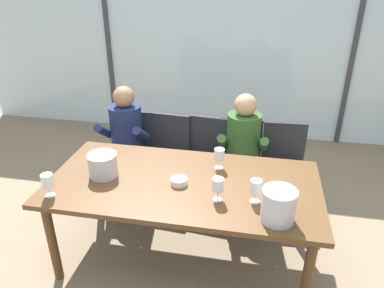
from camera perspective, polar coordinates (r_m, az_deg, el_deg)
name	(u,v)px	position (r m, az deg, el deg)	size (l,w,h in m)	color
ground	(203,192)	(4.07, 1.75, -7.50)	(14.00, 14.00, 0.00)	#847056
window_glass_panel	(224,43)	(5.09, 5.05, 15.35)	(7.28, 0.03, 2.60)	silver
window_mullion_left	(108,39)	(5.48, -12.91, 15.62)	(0.06, 0.06, 2.60)	#38383D
window_mullion_right	(354,49)	(5.16, 23.91, 13.43)	(0.06, 0.06, 2.60)	#38383D
hillside_vineyard	(241,33)	(8.43, 7.56, 16.73)	(13.28, 2.40, 1.75)	#477A38
dining_table	(183,189)	(2.87, -1.33, -7.08)	(2.08, 1.03, 0.76)	brown
chair_near_curtain	(132,147)	(3.92, -9.38, -0.53)	(0.47, 0.47, 0.88)	#232328
chair_left_of_center	(168,151)	(3.81, -3.82, -1.08)	(0.47, 0.47, 0.88)	#232328
chair_center	(207,154)	(3.73, 2.33, -1.62)	(0.48, 0.48, 0.88)	#232328
chair_right_of_center	(240,157)	(3.72, 7.42, -1.96)	(0.45, 0.45, 0.88)	#232328
chair_near_window_right	(283,161)	(3.71, 13.99, -2.65)	(0.46, 0.46, 0.88)	#232328
person_navy_polo	(124,138)	(3.73, -10.47, 0.88)	(0.47, 0.62, 1.20)	#192347
person_olive_shirt	(242,148)	(3.50, 7.85, -0.68)	(0.47, 0.62, 1.20)	#2D5123
ice_bucket_primary	(279,205)	(2.44, 13.32, -9.22)	(0.23, 0.23, 0.23)	#B7B7BC
ice_bucket_secondary	(103,165)	(2.94, -13.71, -3.14)	(0.23, 0.23, 0.19)	#B7B7BC
tasting_bowl	(179,181)	(2.78, -2.05, -5.83)	(0.13, 0.13, 0.05)	silver
wine_glass_by_left_taster	(219,155)	(2.95, 4.27, -1.77)	(0.08, 0.08, 0.17)	silver
wine_glass_near_bucket	(47,181)	(2.80, -21.58, -5.44)	(0.08, 0.08, 0.17)	silver
wine_glass_center_pour	(218,186)	(2.57, 4.05, -6.49)	(0.08, 0.08, 0.17)	silver
wine_glass_by_right_taster	(256,187)	(2.58, 9.93, -6.67)	(0.08, 0.08, 0.17)	silver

